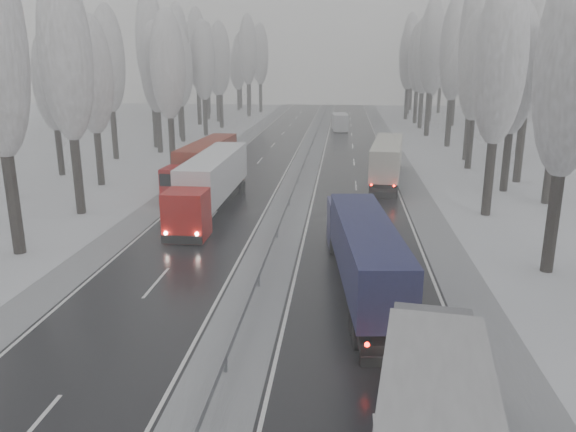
% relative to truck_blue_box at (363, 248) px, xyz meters
% --- Properties ---
extents(carriageway_right, '(7.50, 200.00, 0.03)m').
position_rel_truck_blue_box_xyz_m(carriageway_right, '(0.16, 17.92, -2.17)').
color(carriageway_right, black).
rests_on(carriageway_right, ground).
extents(carriageway_left, '(7.50, 200.00, 0.03)m').
position_rel_truck_blue_box_xyz_m(carriageway_left, '(-10.34, 17.92, -2.17)').
color(carriageway_left, black).
rests_on(carriageway_left, ground).
extents(median_slush, '(3.00, 200.00, 0.04)m').
position_rel_truck_blue_box_xyz_m(median_slush, '(-5.09, 17.92, -2.16)').
color(median_slush, '#95979C').
rests_on(median_slush, ground).
extents(shoulder_right, '(2.40, 200.00, 0.04)m').
position_rel_truck_blue_box_xyz_m(shoulder_right, '(5.11, 17.92, -2.16)').
color(shoulder_right, '#95979C').
rests_on(shoulder_right, ground).
extents(shoulder_left, '(2.40, 200.00, 0.04)m').
position_rel_truck_blue_box_xyz_m(shoulder_left, '(-15.29, 17.92, -2.16)').
color(shoulder_left, '#95979C').
rests_on(shoulder_left, ground).
extents(median_guardrail, '(0.12, 200.00, 0.76)m').
position_rel_truck_blue_box_xyz_m(median_guardrail, '(-5.09, 17.91, -1.58)').
color(median_guardrail, slate).
rests_on(median_guardrail, ground).
extents(tree_16, '(3.60, 3.60, 16.53)m').
position_rel_truck_blue_box_xyz_m(tree_16, '(9.95, 3.59, 8.48)').
color(tree_16, black).
rests_on(tree_16, ground).
extents(tree_18, '(3.60, 3.60, 16.58)m').
position_rel_truck_blue_box_xyz_m(tree_18, '(9.42, 14.95, 8.52)').
color(tree_18, black).
rests_on(tree_18, ground).
extents(tree_19, '(3.60, 3.60, 14.57)m').
position_rel_truck_blue_box_xyz_m(tree_19, '(14.93, 18.95, 7.23)').
color(tree_19, black).
rests_on(tree_19, ground).
extents(tree_20, '(3.60, 3.60, 15.71)m').
position_rel_truck_blue_box_xyz_m(tree_20, '(12.81, 23.09, 7.96)').
color(tree_20, black).
rests_on(tree_20, ground).
extents(tree_21, '(3.60, 3.60, 18.62)m').
position_rel_truck_blue_box_xyz_m(tree_21, '(15.04, 27.09, 9.82)').
color(tree_21, black).
rests_on(tree_21, ground).
extents(tree_22, '(3.60, 3.60, 15.86)m').
position_rel_truck_blue_box_xyz_m(tree_22, '(11.93, 33.52, 8.06)').
color(tree_22, black).
rests_on(tree_22, ground).
extents(tree_23, '(3.60, 3.60, 13.55)m').
position_rel_truck_blue_box_xyz_m(tree_23, '(18.22, 37.52, 6.58)').
color(tree_23, black).
rests_on(tree_23, ground).
extents(tree_24, '(3.60, 3.60, 20.49)m').
position_rel_truck_blue_box_xyz_m(tree_24, '(12.81, 38.94, 11.00)').
color(tree_24, black).
rests_on(tree_24, ground).
extents(tree_25, '(3.60, 3.60, 19.44)m').
position_rel_truck_blue_box_xyz_m(tree_25, '(19.73, 42.94, 10.34)').
color(tree_25, black).
rests_on(tree_25, ground).
extents(tree_26, '(3.60, 3.60, 18.78)m').
position_rel_truck_blue_box_xyz_m(tree_26, '(12.48, 49.19, 9.92)').
color(tree_26, black).
rests_on(tree_26, ground).
extents(tree_27, '(3.60, 3.60, 17.62)m').
position_rel_truck_blue_box_xyz_m(tree_27, '(19.63, 53.19, 9.18)').
color(tree_27, black).
rests_on(tree_27, ground).
extents(tree_28, '(3.60, 3.60, 19.62)m').
position_rel_truck_blue_box_xyz_m(tree_28, '(11.25, 59.87, 10.45)').
color(tree_28, black).
rests_on(tree_28, ground).
extents(tree_29, '(3.60, 3.60, 18.11)m').
position_rel_truck_blue_box_xyz_m(tree_29, '(18.62, 63.87, 9.49)').
color(tree_29, black).
rests_on(tree_29, ground).
extents(tree_30, '(3.60, 3.60, 17.86)m').
position_rel_truck_blue_box_xyz_m(tree_30, '(11.48, 69.62, 9.33)').
color(tree_30, black).
rests_on(tree_30, ground).
extents(tree_31, '(3.60, 3.60, 18.58)m').
position_rel_truck_blue_box_xyz_m(tree_31, '(17.39, 73.62, 9.79)').
color(tree_31, black).
rests_on(tree_31, ground).
extents(tree_32, '(3.60, 3.60, 17.33)m').
position_rel_truck_blue_box_xyz_m(tree_32, '(11.54, 77.13, 9.00)').
color(tree_32, black).
rests_on(tree_32, ground).
extents(tree_33, '(3.60, 3.60, 14.33)m').
position_rel_truck_blue_box_xyz_m(tree_33, '(14.68, 81.13, 7.08)').
color(tree_33, black).
rests_on(tree_33, ground).
extents(tree_34, '(3.60, 3.60, 17.63)m').
position_rel_truck_blue_box_xyz_m(tree_34, '(10.65, 84.24, 9.19)').
color(tree_34, black).
rests_on(tree_34, ground).
extents(tree_35, '(3.60, 3.60, 18.25)m').
position_rel_truck_blue_box_xyz_m(tree_35, '(19.86, 88.24, 9.58)').
color(tree_35, black).
rests_on(tree_35, ground).
extents(tree_36, '(3.60, 3.60, 20.23)m').
position_rel_truck_blue_box_xyz_m(tree_36, '(11.95, 94.08, 10.84)').
color(tree_36, black).
rests_on(tree_36, ground).
extents(tree_37, '(3.60, 3.60, 16.37)m').
position_rel_truck_blue_box_xyz_m(tree_37, '(18.93, 98.08, 8.38)').
color(tree_37, black).
rests_on(tree_37, ground).
extents(tree_38, '(3.60, 3.60, 17.97)m').
position_rel_truck_blue_box_xyz_m(tree_38, '(13.64, 104.65, 9.41)').
color(tree_38, black).
rests_on(tree_38, ground).
extents(tree_39, '(3.60, 3.60, 16.19)m').
position_rel_truck_blue_box_xyz_m(tree_39, '(16.46, 108.65, 8.27)').
color(tree_39, black).
rests_on(tree_39, ground).
extents(tree_58, '(3.60, 3.60, 17.21)m').
position_rel_truck_blue_box_xyz_m(tree_58, '(-20.21, 12.49, 8.92)').
color(tree_58, black).
rests_on(tree_58, ground).
extents(tree_60, '(3.60, 3.60, 14.84)m').
position_rel_truck_blue_box_xyz_m(tree_60, '(-22.84, 22.12, 7.41)').
color(tree_60, black).
rests_on(tree_60, ground).
extents(tree_61, '(3.60, 3.60, 13.95)m').
position_rel_truck_blue_box_xyz_m(tree_61, '(-28.61, 26.12, 6.83)').
color(tree_61, black).
rests_on(tree_61, ground).
extents(tree_62, '(3.60, 3.60, 16.04)m').
position_rel_truck_blue_box_xyz_m(tree_62, '(-19.03, 31.65, 8.17)').
color(tree_62, black).
rests_on(tree_62, ground).
extents(tree_63, '(3.60, 3.60, 16.88)m').
position_rel_truck_blue_box_xyz_m(tree_63, '(-26.94, 35.65, 8.71)').
color(tree_63, black).
rests_on(tree_63, ground).
extents(tree_64, '(3.60, 3.60, 15.42)m').
position_rel_truck_blue_box_xyz_m(tree_64, '(-23.35, 40.64, 7.78)').
color(tree_64, black).
rests_on(tree_64, ground).
extents(tree_65, '(3.60, 3.60, 19.48)m').
position_rel_truck_blue_box_xyz_m(tree_65, '(-25.14, 44.64, 10.36)').
color(tree_65, black).
rests_on(tree_65, ground).
extents(tree_66, '(3.60, 3.60, 15.23)m').
position_rel_truck_blue_box_xyz_m(tree_66, '(-23.24, 50.27, 7.65)').
color(tree_66, black).
rests_on(tree_66, ground).
extents(tree_67, '(3.60, 3.60, 17.09)m').
position_rel_truck_blue_box_xyz_m(tree_67, '(-24.63, 54.27, 8.85)').
color(tree_67, black).
rests_on(tree_67, ground).
extents(tree_68, '(3.60, 3.60, 16.65)m').
position_rel_truck_blue_box_xyz_m(tree_68, '(-21.67, 57.03, 8.56)').
color(tree_68, black).
rests_on(tree_68, ground).
extents(tree_69, '(3.60, 3.60, 19.35)m').
position_rel_truck_blue_box_xyz_m(tree_69, '(-26.51, 61.03, 10.28)').
color(tree_69, black).
rests_on(tree_69, ground).
extents(tree_70, '(3.60, 3.60, 17.09)m').
position_rel_truck_blue_box_xyz_m(tree_70, '(-21.41, 67.11, 8.85)').
color(tree_70, black).
rests_on(tree_70, ground).
extents(tree_71, '(3.60, 3.60, 19.61)m').
position_rel_truck_blue_box_xyz_m(tree_71, '(-26.17, 71.11, 10.44)').
color(tree_71, black).
rests_on(tree_71, ground).
extents(tree_72, '(3.60, 3.60, 15.11)m').
position_rel_truck_blue_box_xyz_m(tree_72, '(-24.02, 76.46, 7.58)').
color(tree_72, black).
rests_on(tree_72, ground).
extents(tree_73, '(3.60, 3.60, 17.22)m').
position_rel_truck_blue_box_xyz_m(tree_73, '(-26.90, 80.46, 8.92)').
color(tree_73, black).
rests_on(tree_73, ground).
extents(tree_74, '(3.60, 3.60, 19.68)m').
position_rel_truck_blue_box_xyz_m(tree_74, '(-20.16, 87.25, 10.49)').
color(tree_74, black).
rests_on(tree_74, ground).
extents(tree_75, '(3.60, 3.60, 18.60)m').
position_rel_truck_blue_box_xyz_m(tree_75, '(-29.29, 91.25, 9.81)').
color(tree_75, black).
rests_on(tree_75, ground).
extents(tree_76, '(3.60, 3.60, 18.55)m').
position_rel_truck_blue_box_xyz_m(tree_76, '(-19.14, 96.64, 9.77)').
color(tree_76, black).
rests_on(tree_76, ground).
extents(tree_77, '(3.60, 3.60, 14.32)m').
position_rel_truck_blue_box_xyz_m(tree_77, '(-24.75, 100.64, 7.08)').
color(tree_77, black).
rests_on(tree_77, ground).
extents(tree_78, '(3.60, 3.60, 19.55)m').
position_rel_truck_blue_box_xyz_m(tree_78, '(-22.65, 103.23, 10.41)').
color(tree_78, black).
rests_on(tree_78, ground).
extents(tree_79, '(3.60, 3.60, 17.07)m').
position_rel_truck_blue_box_xyz_m(tree_79, '(-25.42, 107.23, 8.83)').
color(tree_79, black).
rests_on(tree_79, ground).
extents(truck_blue_box, '(3.81, 14.71, 3.74)m').
position_rel_truck_blue_box_xyz_m(truck_blue_box, '(0.00, 0.00, 0.00)').
color(truck_blue_box, '#1F1E4B').
rests_on(truck_blue_box, ground).
extents(truck_cream_box, '(4.08, 15.27, 3.88)m').
position_rel_truck_blue_box_xyz_m(truck_cream_box, '(3.03, 26.10, 0.08)').
color(truck_cream_box, beige).
rests_on(truck_cream_box, ground).
extents(box_truck_distant, '(2.81, 7.45, 2.72)m').
position_rel_truck_blue_box_xyz_m(box_truck_distant, '(-1.75, 64.77, -0.80)').
color(box_truck_distant, silver).
rests_on(box_truck_distant, ground).
extents(truck_red_white, '(2.61, 16.20, 4.15)m').
position_rel_truck_blue_box_xyz_m(truck_red_white, '(-10.61, 13.63, 0.24)').
color(truck_red_white, '#AE0C09').
rests_on(truck_red_white, ground).
extents(truck_red_red, '(3.18, 15.07, 3.84)m').
position_rel_truck_blue_box_xyz_m(truck_red_red, '(-13.28, 22.36, 0.06)').
color(truck_red_red, '#970809').
rests_on(truck_red_red, ground).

